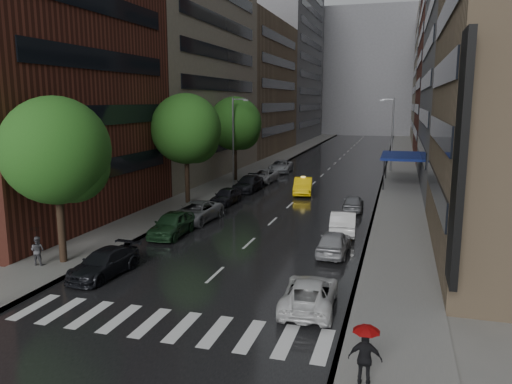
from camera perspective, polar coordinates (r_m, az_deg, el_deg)
ground at (r=22.65m, az=-8.40°, el=-12.66°), size 220.00×220.00×0.00m
road at (r=70.01m, az=8.80°, el=3.06°), size 14.00×140.00×0.01m
sidewalk_left at (r=71.69m, az=1.64°, el=3.40°), size 4.00×140.00×0.15m
sidewalk_right at (r=69.44m, az=16.19°, el=2.76°), size 4.00×140.00×0.15m
crosswalk at (r=20.92m, az=-10.22°, el=-14.71°), size 13.15×2.80×0.01m
buildings_left at (r=81.56m, az=-0.92°, el=15.46°), size 8.00×108.00×38.00m
buildings_right at (r=76.09m, az=21.47°, el=14.40°), size 8.05×109.10×36.00m
building_far at (r=137.36m, az=12.80°, el=13.17°), size 40.00×14.00×32.00m
tree_near at (r=28.36m, az=-21.92°, el=4.40°), size 5.71×5.71×9.10m
tree_mid at (r=42.73m, az=-8.00°, el=7.16°), size 5.94×5.94×9.46m
tree_far at (r=54.80m, az=-2.42°, el=7.82°), size 5.82×5.82×9.28m
taxi at (r=47.83m, az=5.40°, el=0.69°), size 2.32×4.97×1.58m
parked_cars_left at (r=44.94m, az=-2.58°, el=0.03°), size 2.85×44.10×1.61m
parked_cars_right at (r=30.48m, az=9.15°, el=-5.19°), size 2.43×24.42×1.54m
ped_black_umbrella at (r=29.13m, az=-23.76°, el=-5.28°), size 0.96×0.98×2.09m
ped_red_umbrella at (r=16.33m, az=12.41°, el=-17.22°), size 1.04×0.82×2.01m
street_lamp_left at (r=51.76m, az=-2.55°, el=6.04°), size 1.74×0.22×9.00m
street_lamp_right at (r=64.02m, az=15.24°, el=6.53°), size 1.74×0.22×9.00m
awning at (r=54.19m, az=16.27°, el=3.97°), size 4.00×8.00×3.12m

